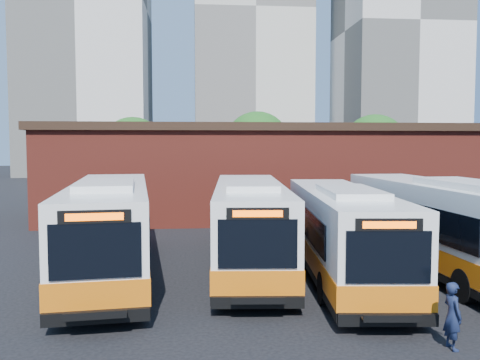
{
  "coord_description": "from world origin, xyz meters",
  "views": [
    {
      "loc": [
        -4.32,
        -16.45,
        5.05
      ],
      "look_at": [
        -2.14,
        7.49,
        3.37
      ],
      "focal_mm": 38.0,
      "sensor_mm": 36.0,
      "label": 1
    }
  ],
  "objects": [
    {
      "name": "bus_east",
      "position": [
        5.41,
        2.5,
        1.71
      ],
      "size": [
        3.36,
        13.91,
        3.76
      ],
      "rotation": [
        0.0,
        0.0,
        0.04
      ],
      "color": "white",
      "rests_on": "ground"
    },
    {
      "name": "tree_west",
      "position": [
        -10.0,
        32.0,
        4.64
      ],
      "size": [
        6.0,
        6.0,
        7.65
      ],
      "color": "#382314",
      "rests_on": "ground"
    },
    {
      "name": "depot_building",
      "position": [
        0.0,
        20.0,
        3.26
      ],
      "size": [
        28.6,
        12.6,
        6.4
      ],
      "color": "maroon",
      "rests_on": "ground"
    },
    {
      "name": "ground",
      "position": [
        0.0,
        0.0,
        0.0
      ],
      "size": [
        220.0,
        220.0,
        0.0
      ],
      "primitive_type": "plane",
      "color": "black"
    },
    {
      "name": "bus_mideast",
      "position": [
        1.28,
        2.38,
        1.6
      ],
      "size": [
        3.79,
        13.09,
        3.52
      ],
      "rotation": [
        0.0,
        0.0,
        -0.09
      ],
      "color": "white",
      "rests_on": "ground"
    },
    {
      "name": "tower_center",
      "position": [
        7.0,
        86.0,
        30.34
      ],
      "size": [
        22.0,
        20.0,
        61.2
      ],
      "color": "beige",
      "rests_on": "ground"
    },
    {
      "name": "tree_east",
      "position": [
        13.0,
        31.0,
        4.83
      ],
      "size": [
        6.24,
        6.24,
        7.96
      ],
      "color": "#382314",
      "rests_on": "ground"
    },
    {
      "name": "tower_left",
      "position": [
        -22.0,
        72.0,
        27.84
      ],
      "size": [
        20.0,
        18.0,
        56.2
      ],
      "color": "beige",
      "rests_on": "ground"
    },
    {
      "name": "tower_right",
      "position": [
        30.0,
        68.0,
        24.34
      ],
      "size": [
        18.0,
        18.0,
        49.2
      ],
      "color": "beige",
      "rests_on": "ground"
    },
    {
      "name": "bus_midwest",
      "position": [
        -2.02,
        4.32,
        1.65
      ],
      "size": [
        3.72,
        13.51,
        3.64
      ],
      "rotation": [
        0.0,
        0.0,
        -0.07
      ],
      "color": "white",
      "rests_on": "ground"
    },
    {
      "name": "bus_west",
      "position": [
        -7.62,
        3.59,
        1.7
      ],
      "size": [
        4.25,
        13.96,
        3.75
      ],
      "rotation": [
        0.0,
        0.0,
        0.11
      ],
      "color": "white",
      "rests_on": "ground"
    },
    {
      "name": "tree_mid",
      "position": [
        2.0,
        34.0,
        5.08
      ],
      "size": [
        6.56,
        6.56,
        8.36
      ],
      "color": "#382314",
      "rests_on": "ground"
    },
    {
      "name": "transit_worker",
      "position": [
        2.02,
        -4.73,
        0.84
      ],
      "size": [
        0.46,
        0.65,
        1.68
      ],
      "primitive_type": "imported",
      "rotation": [
        0.0,
        0.0,
        1.66
      ],
      "color": "#131B37",
      "rests_on": "ground"
    }
  ]
}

